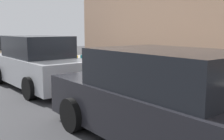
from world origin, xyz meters
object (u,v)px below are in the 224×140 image
at_px(suitcase_silver_1, 181,88).
at_px(parked_car_silver_1, 38,64).
at_px(suitcase_maroon_5, 131,74).
at_px(suitcase_navy_4, 142,81).
at_px(bollard_post, 67,62).
at_px(suitcase_red_9, 92,67).
at_px(suitcase_red_2, 168,82).
at_px(suitcase_teal_3, 152,81).
at_px(suitcase_black_6, 120,72).
at_px(suitcase_olive_0, 201,88).
at_px(suitcase_olive_7, 109,73).
at_px(suitcase_teal_10, 85,65).
at_px(parked_car_charcoal_0, 167,101).
at_px(suitcase_silver_8, 100,69).
at_px(fire_hydrant, 76,63).

relative_size(suitcase_silver_1, parked_car_silver_1, 0.19).
bearing_deg(suitcase_maroon_5, suitcase_silver_1, 179.80).
bearing_deg(suitcase_navy_4, bollard_post, 1.94).
bearing_deg(suitcase_maroon_5, suitcase_red_9, 1.19).
height_order(suitcase_red_2, suitcase_teal_3, suitcase_red_2).
relative_size(suitcase_navy_4, suitcase_red_9, 0.61).
relative_size(suitcase_silver_1, suitcase_black_6, 0.88).
height_order(suitcase_olive_0, suitcase_olive_7, suitcase_olive_0).
relative_size(suitcase_olive_7, suitcase_teal_10, 0.76).
bearing_deg(parked_car_charcoal_0, suitcase_silver_8, -22.32).
height_order(suitcase_navy_4, fire_hydrant, fire_hydrant).
relative_size(suitcase_teal_3, suitcase_black_6, 0.96).
bearing_deg(suitcase_maroon_5, parked_car_silver_1, 43.66).
xyz_separation_m(suitcase_red_2, parked_car_silver_1, (3.71, 2.21, 0.28)).
distance_m(suitcase_red_9, fire_hydrant, 1.38).
bearing_deg(suitcase_silver_8, suitcase_red_2, -177.95).
bearing_deg(suitcase_red_9, parked_car_charcoal_0, 159.46).
relative_size(suitcase_olive_0, suitcase_navy_4, 1.72).
xyz_separation_m(fire_hydrant, parked_car_silver_1, (-1.34, 2.14, 0.26)).
distance_m(suitcase_red_9, parked_car_charcoal_0, 5.99).
xyz_separation_m(suitcase_black_6, parked_car_charcoal_0, (-3.95, 2.14, 0.24)).
xyz_separation_m(suitcase_silver_1, suitcase_olive_7, (3.12, 0.04, -0.00)).
height_order(suitcase_black_6, suitcase_red_9, suitcase_black_6).
bearing_deg(suitcase_teal_10, suitcase_olive_0, -179.07).
bearing_deg(suitcase_silver_8, suitcase_teal_10, 0.08).
bearing_deg(bollard_post, suitcase_black_6, -177.58).
height_order(suitcase_maroon_5, suitcase_teal_10, suitcase_maroon_5).
xyz_separation_m(suitcase_black_6, suitcase_red_9, (1.65, 0.04, -0.02)).
height_order(suitcase_maroon_5, suitcase_black_6, suitcase_maroon_5).
distance_m(suitcase_maroon_5, suitcase_red_9, 2.21).
height_order(suitcase_black_6, parked_car_charcoal_0, parked_car_charcoal_0).
bearing_deg(parked_car_silver_1, suitcase_silver_8, -104.32).
distance_m(suitcase_silver_1, suitcase_silver_8, 3.67).
relative_size(suitcase_olive_0, bollard_post, 1.18).
bearing_deg(fire_hydrant, suitcase_navy_4, -179.94).
bearing_deg(suitcase_red_9, parked_car_silver_1, 88.96).
height_order(suitcase_red_9, bollard_post, suitcase_red_9).
bearing_deg(parked_car_silver_1, suitcase_teal_3, -146.76).
distance_m(suitcase_teal_10, fire_hydrant, 0.87).
distance_m(suitcase_olive_0, suitcase_teal_3, 1.55).
xyz_separation_m(suitcase_red_2, suitcase_teal_3, (0.49, 0.11, -0.04)).
bearing_deg(suitcase_olive_7, suitcase_black_6, -176.27).
relative_size(suitcase_black_6, parked_car_charcoal_0, 0.20).
xyz_separation_m(suitcase_black_6, suitcase_teal_10, (2.16, 0.04, 0.02)).
bearing_deg(suitcase_teal_10, suitcase_red_2, -178.43).
bearing_deg(suitcase_teal_3, suitcase_silver_8, 0.16).
xyz_separation_m(suitcase_red_9, fire_hydrant, (1.38, -0.04, 0.04)).
xyz_separation_m(suitcase_red_9, parked_car_silver_1, (0.04, 2.10, 0.30)).
bearing_deg(parked_car_charcoal_0, suitcase_teal_10, -18.92).
height_order(suitcase_navy_4, suitcase_teal_10, suitcase_teal_10).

